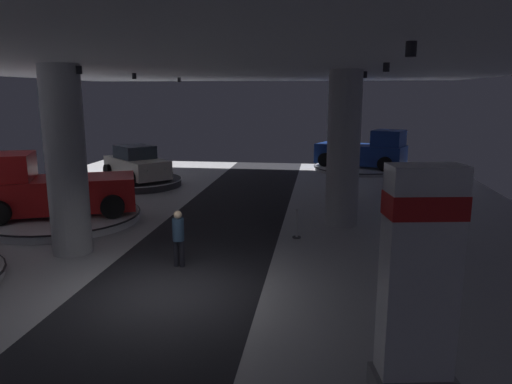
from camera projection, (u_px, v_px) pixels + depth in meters
ground at (167, 296)px, 11.26m from camera, size 24.00×44.00×0.06m
ceiling_with_spotlights at (158, 52)px, 10.12m from camera, size 24.00×44.00×0.39m
column_right at (343, 149)px, 16.80m from camera, size 1.16×1.16×5.50m
column_left at (66, 162)px, 13.72m from camera, size 1.15×1.15×5.50m
brand_sign_pylon at (419, 280)px, 7.21m from camera, size 1.36×0.85×3.68m
display_platform_deep_right at (360, 168)px, 29.55m from camera, size 5.68×5.68×0.24m
pickup_truck_deep_right at (365, 152)px, 29.18m from camera, size 5.70×4.15×2.30m
display_platform_far_left at (138, 182)px, 24.47m from camera, size 4.56×4.56×0.37m
display_car_far_left at (136, 164)px, 24.31m from camera, size 4.29×4.19×1.71m
display_platform_mid_left at (62, 217)px, 17.64m from camera, size 5.68×5.68×0.31m
pickup_truck_mid_left at (51, 189)px, 17.34m from camera, size 5.70×4.20×2.30m
visitor_walking_near at (178, 235)px, 12.91m from camera, size 0.32×0.32×1.59m
stanchion_a at (297, 227)px, 15.62m from camera, size 0.28×0.28×1.01m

